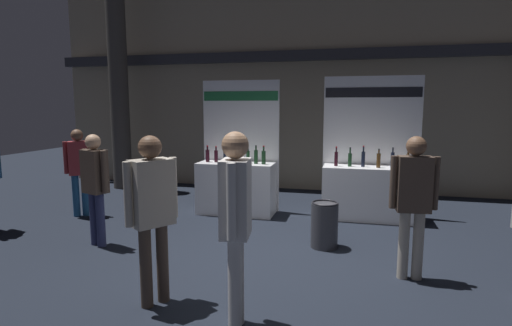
# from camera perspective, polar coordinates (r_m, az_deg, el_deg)

# --- Properties ---
(ground_plane) EXTENTS (26.62, 26.62, 0.00)m
(ground_plane) POSITION_cam_1_polar(r_m,az_deg,el_deg) (5.57, 2.61, -13.50)
(ground_plane) COLOR black
(hall_colonnade) EXTENTS (13.31, 1.34, 5.85)m
(hall_colonnade) POSITION_cam_1_polar(r_m,az_deg,el_deg) (9.88, 8.23, 13.06)
(hall_colonnade) COLOR gray
(hall_colonnade) RESTS_ON ground_plane
(exhibitor_booth_0) EXTENTS (1.53, 0.66, 2.54)m
(exhibitor_booth_0) POSITION_cam_1_polar(r_m,az_deg,el_deg) (7.71, -2.73, -2.60)
(exhibitor_booth_0) COLOR white
(exhibitor_booth_0) RESTS_ON ground_plane
(exhibitor_booth_1) EXTENTS (1.75, 0.66, 2.60)m
(exhibitor_booth_1) POSITION_cam_1_polar(r_m,az_deg,el_deg) (7.61, 15.84, -3.06)
(exhibitor_booth_1) COLOR white
(exhibitor_booth_1) RESTS_ON ground_plane
(trash_bin) EXTENTS (0.39, 0.39, 0.68)m
(trash_bin) POSITION_cam_1_polar(r_m,az_deg,el_deg) (5.99, 9.69, -8.63)
(trash_bin) COLOR #38383D
(trash_bin) RESTS_ON ground_plane
(visitor_1) EXTENTS (0.50, 0.34, 1.65)m
(visitor_1) POSITION_cam_1_polar(r_m,az_deg,el_deg) (6.28, -21.89, -2.34)
(visitor_1) COLOR navy
(visitor_1) RESTS_ON ground_plane
(visitor_2) EXTENTS (0.43, 0.37, 1.63)m
(visitor_2) POSITION_cam_1_polar(r_m,az_deg,el_deg) (8.12, -23.87, -0.37)
(visitor_2) COLOR navy
(visitor_2) RESTS_ON ground_plane
(visitor_4) EXTENTS (0.29, 0.51, 1.83)m
(visitor_4) POSITION_cam_1_polar(r_m,az_deg,el_deg) (3.63, -2.91, -7.08)
(visitor_4) COLOR silver
(visitor_4) RESTS_ON ground_plane
(visitor_6) EXTENTS (0.43, 0.49, 1.76)m
(visitor_6) POSITION_cam_1_polar(r_m,az_deg,el_deg) (4.21, -14.55, -5.70)
(visitor_6) COLOR #47382D
(visitor_6) RESTS_ON ground_plane
(visitor_9) EXTENTS (0.55, 0.24, 1.71)m
(visitor_9) POSITION_cam_1_polar(r_m,az_deg,el_deg) (5.04, 21.48, -4.38)
(visitor_9) COLOR #ADA393
(visitor_9) RESTS_ON ground_plane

